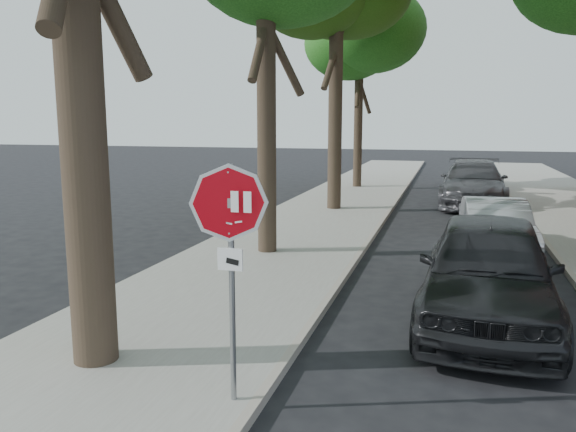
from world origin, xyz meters
name	(u,v)px	position (x,y,z in m)	size (l,w,h in m)	color
ground	(295,418)	(0.00, 0.00, 0.00)	(120.00, 120.00, 0.00)	black
sidewalk_left	(319,219)	(-2.50, 12.00, 0.06)	(4.00, 55.00, 0.12)	gray
curb_left	(382,222)	(-0.45, 12.00, 0.07)	(0.12, 55.00, 0.13)	#9E9384
curb_right	(534,229)	(3.95, 12.00, 0.07)	(0.12, 55.00, 0.13)	#9E9384
stop_sign	(230,238)	(-0.70, -0.03, 1.95)	(0.76, 0.34, 2.61)	gray
tree_far	(360,31)	(-2.72, 21.11, 7.21)	(5.29, 4.91, 9.33)	black
car_a	(488,270)	(2.14, 3.69, 0.85)	(2.01, 4.99, 1.70)	black
car_b	(496,228)	(2.60, 8.51, 0.66)	(1.40, 4.03, 1.33)	#AEB0B6
car_c	(473,183)	(2.39, 16.96, 0.84)	(2.37, 5.82, 1.69)	#464549
car_d	(473,175)	(2.60, 22.56, 0.66)	(2.20, 4.78, 1.33)	black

